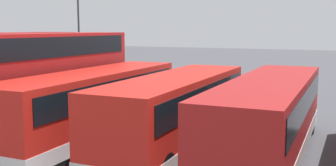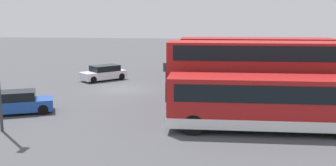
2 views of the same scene
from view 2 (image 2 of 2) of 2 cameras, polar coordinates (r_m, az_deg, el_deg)
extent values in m
plane|color=#47474C|center=(32.48, -6.74, -0.93)|extent=(140.00, 140.00, 0.00)
cube|color=#B71411|center=(42.50, 11.39, 3.79)|extent=(2.58, 11.70, 2.60)
cube|color=silver|center=(42.62, 11.34, 2.42)|extent=(2.62, 11.74, 0.55)
cube|color=black|center=(42.44, 11.42, 4.59)|extent=(2.64, 10.90, 0.90)
cube|color=black|center=(42.33, 3.44, 4.76)|extent=(2.25, 0.07, 1.10)
cylinder|color=black|center=(41.36, 5.31, 2.24)|extent=(0.30, 1.10, 1.10)
cylinder|color=black|center=(43.59, 5.37, 2.64)|extent=(0.30, 1.10, 1.10)
cylinder|color=black|center=(42.15, 17.50, 1.96)|extent=(0.30, 1.10, 1.10)
cylinder|color=black|center=(44.34, 16.96, 2.37)|extent=(0.30, 1.10, 1.10)
cube|color=#A51919|center=(38.57, 11.12, 3.17)|extent=(2.76, 11.56, 2.60)
cube|color=silver|center=(38.71, 11.07, 1.67)|extent=(2.81, 11.60, 0.55)
cube|color=black|center=(38.51, 11.15, 4.06)|extent=(2.81, 10.76, 0.90)
cube|color=black|center=(38.34, 2.50, 4.21)|extent=(2.25, 0.10, 1.10)
cylinder|color=black|center=(37.40, 4.58, 1.42)|extent=(0.32, 1.11, 1.10)
cylinder|color=black|center=(39.63, 4.62, 1.91)|extent=(0.32, 1.11, 1.10)
cylinder|color=black|center=(38.32, 17.73, 1.18)|extent=(0.32, 1.11, 1.10)
cylinder|color=black|center=(40.49, 17.06, 1.67)|extent=(0.32, 1.11, 1.10)
cube|color=red|center=(35.21, 12.55, 2.48)|extent=(2.73, 10.13, 2.60)
cube|color=silver|center=(35.36, 12.49, 0.83)|extent=(2.77, 10.17, 0.55)
cube|color=black|center=(35.14, 12.59, 3.44)|extent=(2.77, 9.33, 0.90)
cube|color=black|center=(34.86, 4.28, 3.61)|extent=(2.25, 0.10, 1.10)
cylinder|color=black|center=(33.98, 6.62, 0.51)|extent=(0.32, 1.11, 1.10)
cylinder|color=black|center=(36.20, 6.54, 1.10)|extent=(0.32, 1.11, 1.10)
cylinder|color=black|center=(34.93, 18.65, 0.30)|extent=(0.32, 1.11, 1.10)
cylinder|color=black|center=(37.10, 17.86, 0.89)|extent=(0.32, 1.11, 1.10)
cube|color=red|center=(31.38, 13.27, 1.54)|extent=(2.80, 11.13, 2.60)
cube|color=silver|center=(31.54, 13.20, -0.30)|extent=(2.84, 11.17, 0.55)
cube|color=black|center=(31.30, 13.32, 2.62)|extent=(2.84, 10.33, 0.90)
cube|color=black|center=(30.98, 3.07, 2.81)|extent=(2.25, 0.11, 1.10)
cylinder|color=black|center=(30.12, 5.69, -0.71)|extent=(0.32, 1.11, 1.10)
cylinder|color=black|center=(32.34, 5.64, 0.03)|extent=(0.32, 1.11, 1.10)
cylinder|color=black|center=(31.35, 20.98, -0.91)|extent=(0.32, 1.11, 1.10)
cylinder|color=black|center=(33.48, 19.94, -0.18)|extent=(0.32, 1.11, 1.10)
cube|color=#A51919|center=(28.05, 12.85, 2.22)|extent=(2.68, 10.61, 4.20)
cube|color=silver|center=(28.35, 12.71, -1.44)|extent=(2.72, 10.65, 0.55)
cube|color=black|center=(28.08, 12.83, 1.81)|extent=(2.73, 9.81, 0.90)
cube|color=black|center=(27.89, 12.97, 5.27)|extent=(2.73, 9.81, 0.90)
cube|color=black|center=(27.91, 1.93, 2.01)|extent=(2.25, 0.09, 1.10)
cylinder|color=black|center=(27.04, 4.78, -1.94)|extent=(0.31, 1.10, 1.10)
cylinder|color=black|center=(29.25, 4.85, -1.02)|extent=(0.31, 1.10, 1.10)
cylinder|color=black|center=(28.05, 20.89, -2.14)|extent=(0.31, 1.10, 1.10)
cylinder|color=black|center=(30.18, 19.79, -1.24)|extent=(0.31, 1.10, 1.10)
cube|color=#A51919|center=(24.31, 13.51, 1.01)|extent=(2.75, 11.42, 4.20)
cube|color=silver|center=(24.66, 13.33, -3.18)|extent=(2.79, 11.46, 0.55)
cube|color=black|center=(24.35, 13.49, 0.55)|extent=(2.80, 10.62, 0.90)
cube|color=black|center=(24.13, 13.65, 4.53)|extent=(2.80, 10.62, 0.90)
cube|color=black|center=(24.19, -0.04, 0.77)|extent=(2.25, 0.10, 1.10)
cylinder|color=black|center=(23.34, 3.21, -3.86)|extent=(0.32, 1.11, 1.10)
cylinder|color=black|center=(25.53, 3.39, -2.64)|extent=(0.32, 1.11, 1.10)
cylinder|color=black|center=(24.60, 23.65, -3.98)|extent=(0.32, 1.11, 1.10)
cylinder|color=black|center=(26.69, 22.15, -2.82)|extent=(0.32, 1.11, 1.10)
cube|color=#A51919|center=(21.11, 14.36, -2.59)|extent=(2.65, 10.47, 2.60)
cube|color=silver|center=(21.35, 14.24, -5.28)|extent=(2.69, 10.51, 0.55)
cube|color=black|center=(20.99, 14.44, -0.99)|extent=(2.70, 9.67, 0.90)
cube|color=black|center=(20.84, 0.02, -0.75)|extent=(2.25, 0.08, 1.10)
cylinder|color=black|center=(20.06, 3.78, -6.20)|extent=(0.31, 1.10, 1.10)
cylinder|color=black|center=(22.22, 3.99, -4.58)|extent=(0.31, 1.10, 1.10)
cylinder|color=black|center=(23.30, 23.19, -4.70)|extent=(0.31, 1.10, 1.10)
cube|color=#595960|center=(48.14, 13.56, 4.60)|extent=(3.08, 5.74, 2.80)
cube|color=black|center=(47.43, 9.12, 4.31)|extent=(2.70, 2.26, 2.20)
cylinder|color=black|center=(46.43, 9.31, 2.95)|extent=(0.39, 1.02, 1.00)
cylinder|color=black|center=(48.65, 8.88, 3.28)|extent=(0.39, 1.02, 1.00)
cylinder|color=black|center=(47.63, 15.86, 2.87)|extent=(0.39, 1.02, 1.00)
cylinder|color=black|center=(49.79, 15.16, 3.20)|extent=(0.39, 1.02, 1.00)
cube|color=#1E479E|center=(26.15, -21.37, -3.07)|extent=(3.32, 4.64, 0.70)
cube|color=black|center=(26.04, -21.90, -1.75)|extent=(2.51, 3.00, 0.55)
cylinder|color=black|center=(26.88, -17.95, -2.98)|extent=(0.45, 0.68, 0.64)
cylinder|color=black|center=(25.32, -18.02, -3.77)|extent=(0.45, 0.68, 0.64)
cube|color=silver|center=(37.10, -9.57, 1.21)|extent=(4.27, 4.24, 0.70)
cube|color=black|center=(37.11, -9.33, 2.19)|extent=(2.96, 2.95, 0.55)
cylinder|color=black|center=(35.72, -11.03, 0.48)|extent=(0.61, 0.61, 0.64)
cylinder|color=black|center=(37.12, -12.20, 0.79)|extent=(0.61, 0.61, 0.64)
cylinder|color=black|center=(37.22, -6.93, 0.97)|extent=(0.61, 0.61, 0.64)
cylinder|color=black|center=(38.56, -8.20, 1.26)|extent=(0.61, 0.61, 0.64)
cylinder|color=#333338|center=(42.41, -0.33, 2.37)|extent=(0.60, 0.60, 0.95)
camera|label=1|loc=(44.81, 30.42, 6.94)|focal=43.60mm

